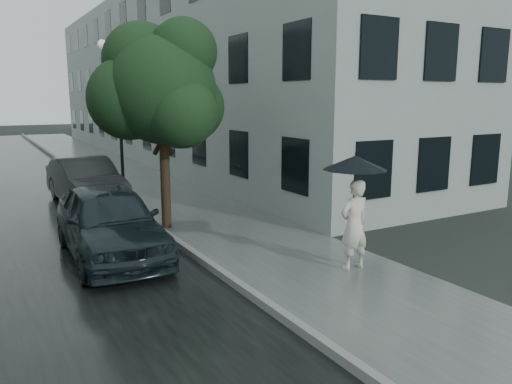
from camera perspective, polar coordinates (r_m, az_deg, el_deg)
ground at (r=10.29m, az=4.88°, el=-8.69°), size 120.00×120.00×0.00m
sidewalk at (r=21.07m, az=-13.31°, el=1.18°), size 3.50×60.00×0.01m
kerb_near at (r=20.63m, az=-18.17°, el=0.92°), size 0.15×60.00×0.15m
building_near at (r=29.61m, az=-7.99°, el=12.80°), size 7.02×36.00×9.00m
pedestrian at (r=10.15m, az=11.16°, el=-3.69°), size 0.68×0.46×1.83m
umbrella at (r=9.94m, az=11.25°, el=3.29°), size 1.48×1.48×1.42m
street_tree at (r=13.24m, az=-10.83°, el=11.54°), size 3.61×3.28×5.40m
lamp_post at (r=19.22m, az=-15.73°, el=9.41°), size 0.83×0.43×5.42m
car_near at (r=11.22m, az=-16.38°, el=-3.22°), size 1.97×4.66×1.57m
car_far at (r=17.01m, az=-18.87°, el=1.18°), size 1.89×4.63×1.49m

